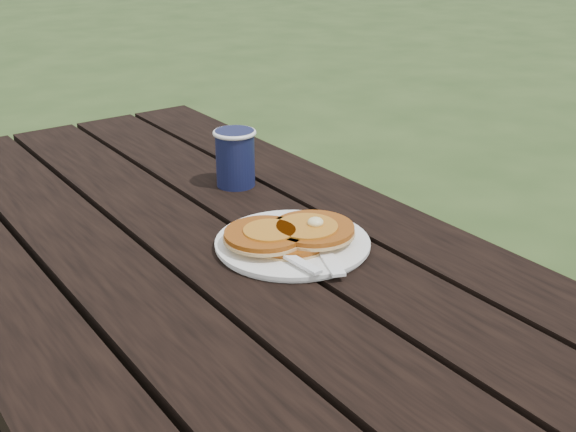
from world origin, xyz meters
TOP-DOWN VIEW (x-y plane):
  - plate at (0.11, 0.05)m, footprint 0.27×0.27m
  - pancake_stack at (0.10, 0.04)m, footprint 0.20×0.15m
  - knife at (0.13, -0.00)m, footprint 0.09×0.17m
  - fork at (0.07, -0.02)m, footprint 0.04×0.16m
  - coffee_cup at (0.18, 0.33)m, footprint 0.08×0.08m

SIDE VIEW (x-z plane):
  - plate at x=0.11m, z-range 0.75..0.76m
  - knife at x=0.13m, z-range 0.76..0.76m
  - fork at x=0.07m, z-range 0.77..0.77m
  - pancake_stack at x=0.10m, z-range 0.76..0.79m
  - coffee_cup at x=0.18m, z-range 0.76..0.86m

